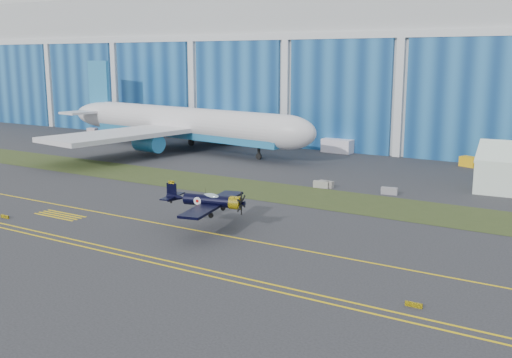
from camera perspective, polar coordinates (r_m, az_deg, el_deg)
The scene contains 17 objects.
ground at distance 62.31m, azimuth -1.52°, elevation -4.08°, with size 260.00×260.00×0.00m, color #333338.
grass_median at distance 74.05m, azimuth 4.43°, elevation -1.59°, with size 260.00×10.00×0.02m, color #475128.
hangar at distance 126.36m, azimuth 16.87°, elevation 10.19°, with size 220.00×45.70×30.00m.
taxiway_centreline at distance 58.36m, azimuth -4.22°, elevation -5.18°, with size 200.00×0.20×0.02m, color yellow.
edge_line_near at distance 51.35m, azimuth -10.49°, elevation -7.69°, with size 80.00×0.20×0.02m, color yellow.
edge_line_far at distance 52.05m, azimuth -9.75°, elevation -7.39°, with size 80.00×0.20×0.02m, color yellow.
hold_short_ladder at distance 68.16m, azimuth -18.17°, elevation -3.29°, with size 6.00×2.40×0.02m, color yellow, non-canonical shape.
guard_board_left at distance 68.92m, azimuth -22.80°, elevation -3.32°, with size 1.20×0.15×0.35m, color yellow.
guard_board_right at distance 43.02m, azimuth 14.79°, elevation -11.50°, with size 1.20×0.15×0.35m, color yellow.
warbird at distance 58.99m, azimuth -4.60°, elevation -2.05°, with size 11.49×12.98×3.35m.
jetliner at distance 111.12m, azimuth -6.87°, elevation 8.49°, with size 70.47×62.20×22.22m.
shipping_container at distance 108.45m, azimuth 7.75°, elevation 3.14°, with size 5.58×2.23×2.42m, color white.
tug at distance 99.30m, azimuth 19.64°, elevation 1.56°, with size 2.67×1.67×1.56m, color yellow.
cart at distance 139.57m, azimuth -15.32°, elevation 4.44°, with size 2.14×1.28×1.28m, color silver.
barrier_a at distance 78.69m, azimuth 6.21°, elevation -0.52°, with size 2.00×0.60×0.90m, color #9F9B93.
barrier_b at distance 78.98m, azimuth 6.72°, elevation -0.49°, with size 2.00×0.60×0.90m, color gray.
barrier_c at distance 76.24m, azimuth 12.58°, elevation -1.12°, with size 2.00×0.60×0.90m, color gray.
Camera 1 is at (32.95, -50.20, 16.67)m, focal length 42.00 mm.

